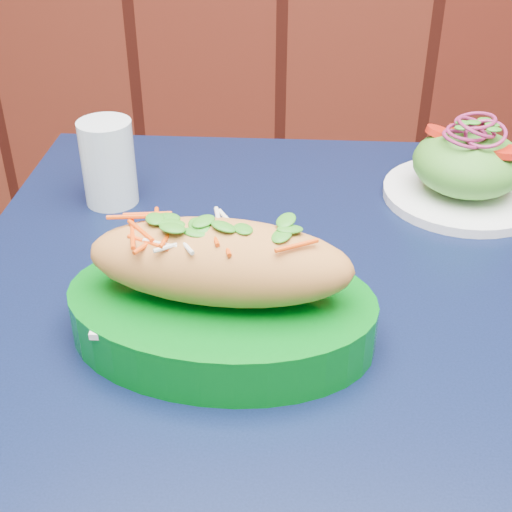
{
  "coord_description": "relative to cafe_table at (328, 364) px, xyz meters",
  "views": [
    {
      "loc": [
        -0.39,
        1.1,
        1.18
      ],
      "look_at": [
        -0.41,
        1.67,
        0.81
      ],
      "focal_mm": 50.0,
      "sensor_mm": 36.0,
      "label": 1
    }
  ],
  "objects": [
    {
      "name": "salad_plate",
      "position": [
        0.18,
        0.22,
        0.13
      ],
      "size": [
        0.2,
        0.2,
        0.11
      ],
      "rotation": [
        0.0,
        0.0,
        0.31
      ],
      "color": "white",
      "rests_on": "cafe_table"
    },
    {
      "name": "banh_mi_basket",
      "position": [
        -0.11,
        -0.07,
        0.14
      ],
      "size": [
        0.3,
        0.22,
        0.13
      ],
      "rotation": [
        0.0,
        0.0,
        -0.12
      ],
      "color": "#006511",
      "rests_on": "cafe_table"
    },
    {
      "name": "water_glass",
      "position": [
        -0.27,
        0.2,
        0.14
      ],
      "size": [
        0.07,
        0.07,
        0.11
      ],
      "primitive_type": "cylinder",
      "color": "silver",
      "rests_on": "cafe_table"
    },
    {
      "name": "cafe_table",
      "position": [
        0.0,
        0.0,
        0.0
      ],
      "size": [
        0.82,
        0.82,
        0.75
      ],
      "rotation": [
        0.0,
        0.0,
        -0.03
      ],
      "color": "black",
      "rests_on": "ground"
    }
  ]
}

